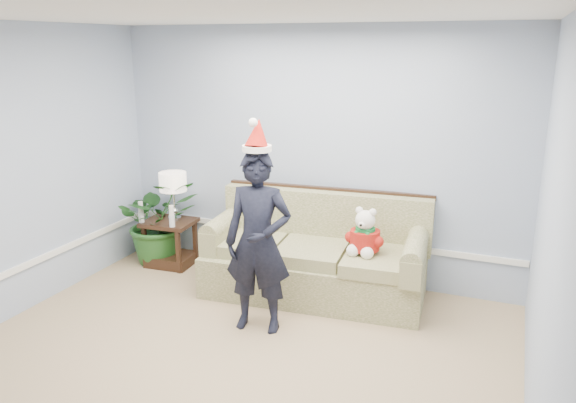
{
  "coord_description": "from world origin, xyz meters",
  "views": [
    {
      "loc": [
        2.0,
        -3.06,
        2.5
      ],
      "look_at": [
        0.11,
        1.55,
        1.09
      ],
      "focal_mm": 35.0,
      "sensor_mm": 36.0,
      "label": 1
    }
  ],
  "objects_px": {
    "sofa": "(316,258)",
    "table_lamp": "(173,184)",
    "man": "(258,242)",
    "teddy_bear": "(365,237)",
    "side_table": "(171,247)",
    "houseplant": "(159,220)"
  },
  "relations": [
    {
      "from": "sofa",
      "to": "man",
      "type": "bearing_deg",
      "value": -108.41
    },
    {
      "from": "sofa",
      "to": "side_table",
      "type": "bearing_deg",
      "value": 173.27
    },
    {
      "from": "sofa",
      "to": "table_lamp",
      "type": "height_order",
      "value": "table_lamp"
    },
    {
      "from": "houseplant",
      "to": "teddy_bear",
      "type": "xyz_separation_m",
      "value": [
        2.53,
        -0.23,
        0.2
      ]
    },
    {
      "from": "man",
      "to": "houseplant",
      "type": "bearing_deg",
      "value": 141.38
    },
    {
      "from": "table_lamp",
      "to": "man",
      "type": "height_order",
      "value": "man"
    },
    {
      "from": "side_table",
      "to": "table_lamp",
      "type": "bearing_deg",
      "value": 62.4
    },
    {
      "from": "table_lamp",
      "to": "man",
      "type": "bearing_deg",
      "value": -33.66
    },
    {
      "from": "man",
      "to": "teddy_bear",
      "type": "bearing_deg",
      "value": 37.72
    },
    {
      "from": "sofa",
      "to": "houseplant",
      "type": "height_order",
      "value": "sofa"
    },
    {
      "from": "side_table",
      "to": "houseplant",
      "type": "distance_m",
      "value": 0.35
    },
    {
      "from": "houseplant",
      "to": "man",
      "type": "height_order",
      "value": "man"
    },
    {
      "from": "sofa",
      "to": "table_lamp",
      "type": "xyz_separation_m",
      "value": [
        -1.78,
        0.13,
        0.6
      ]
    },
    {
      "from": "houseplant",
      "to": "teddy_bear",
      "type": "height_order",
      "value": "houseplant"
    },
    {
      "from": "table_lamp",
      "to": "houseplant",
      "type": "xyz_separation_m",
      "value": [
        -0.21,
        -0.02,
        -0.46
      ]
    },
    {
      "from": "man",
      "to": "teddy_bear",
      "type": "relative_size",
      "value": 3.51
    },
    {
      "from": "sofa",
      "to": "table_lamp",
      "type": "distance_m",
      "value": 1.88
    },
    {
      "from": "table_lamp",
      "to": "houseplant",
      "type": "distance_m",
      "value": 0.5
    },
    {
      "from": "sofa",
      "to": "teddy_bear",
      "type": "bearing_deg",
      "value": -17.76
    },
    {
      "from": "man",
      "to": "teddy_bear",
      "type": "xyz_separation_m",
      "value": [
        0.75,
        0.79,
        -0.11
      ]
    },
    {
      "from": "table_lamp",
      "to": "man",
      "type": "xyz_separation_m",
      "value": [
        1.56,
        -1.04,
        -0.14
      ]
    },
    {
      "from": "table_lamp",
      "to": "houseplant",
      "type": "relative_size",
      "value": 0.55
    }
  ]
}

